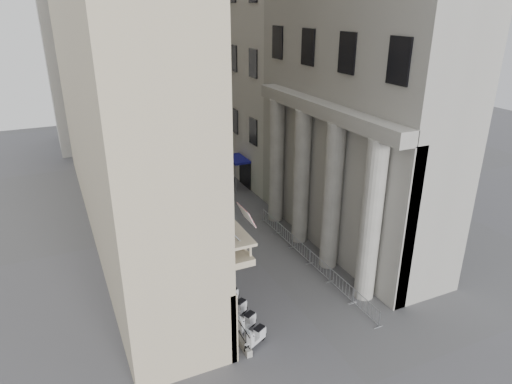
% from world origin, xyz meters
% --- Properties ---
extents(far_building, '(22.00, 10.00, 30.00)m').
position_xyz_m(far_building, '(0.00, 48.00, 15.00)').
color(far_building, beige).
rests_on(far_building, ground).
extents(iron_fence, '(0.30, 28.00, 1.40)m').
position_xyz_m(iron_fence, '(-4.30, 18.00, 0.00)').
color(iron_fence, black).
rests_on(iron_fence, ground).
extents(blue_awning, '(1.60, 3.00, 3.00)m').
position_xyz_m(blue_awning, '(4.15, 26.00, 0.00)').
color(blue_awning, navy).
rests_on(blue_awning, ground).
extents(flag, '(1.00, 1.40, 8.20)m').
position_xyz_m(flag, '(-4.00, 5.00, 0.00)').
color(flag, '#9E0C11').
rests_on(flag, ground).
extents(scooter_0, '(1.50, 1.13, 1.50)m').
position_xyz_m(scooter_0, '(-3.66, 4.69, 0.00)').
color(scooter_0, silver).
rests_on(scooter_0, ground).
extents(scooter_1, '(1.50, 1.13, 1.50)m').
position_xyz_m(scooter_1, '(-3.66, 5.96, 0.00)').
color(scooter_1, silver).
rests_on(scooter_1, ground).
extents(scooter_2, '(1.50, 1.13, 1.50)m').
position_xyz_m(scooter_2, '(-3.66, 7.23, 0.00)').
color(scooter_2, silver).
rests_on(scooter_2, ground).
extents(scooter_3, '(1.50, 1.13, 1.50)m').
position_xyz_m(scooter_3, '(-3.66, 8.50, 0.00)').
color(scooter_3, silver).
rests_on(scooter_3, ground).
extents(scooter_4, '(1.50, 1.13, 1.50)m').
position_xyz_m(scooter_4, '(-3.66, 9.77, 0.00)').
color(scooter_4, silver).
rests_on(scooter_4, ground).
extents(scooter_5, '(1.50, 1.13, 1.50)m').
position_xyz_m(scooter_5, '(-3.66, 11.04, 0.00)').
color(scooter_5, silver).
rests_on(scooter_5, ground).
extents(scooter_6, '(1.50, 1.13, 1.50)m').
position_xyz_m(scooter_6, '(-3.66, 12.31, 0.00)').
color(scooter_6, silver).
rests_on(scooter_6, ground).
extents(scooter_7, '(1.50, 1.13, 1.50)m').
position_xyz_m(scooter_7, '(-3.66, 13.58, 0.00)').
color(scooter_7, silver).
rests_on(scooter_7, ground).
extents(scooter_8, '(1.50, 1.13, 1.50)m').
position_xyz_m(scooter_8, '(-3.66, 14.85, 0.00)').
color(scooter_8, silver).
rests_on(scooter_8, ground).
extents(scooter_9, '(1.50, 1.13, 1.50)m').
position_xyz_m(scooter_9, '(-3.66, 16.12, 0.00)').
color(scooter_9, silver).
rests_on(scooter_9, ground).
extents(scooter_10, '(1.50, 1.13, 1.50)m').
position_xyz_m(scooter_10, '(-3.66, 17.39, 0.00)').
color(scooter_10, silver).
rests_on(scooter_10, ground).
extents(scooter_11, '(1.50, 1.13, 1.50)m').
position_xyz_m(scooter_11, '(-3.66, 18.66, 0.00)').
color(scooter_11, silver).
rests_on(scooter_11, ground).
extents(scooter_12, '(1.50, 1.13, 1.50)m').
position_xyz_m(scooter_12, '(-3.66, 19.93, 0.00)').
color(scooter_12, silver).
rests_on(scooter_12, ground).
extents(barrier_0, '(0.60, 2.40, 1.10)m').
position_xyz_m(barrier_0, '(3.16, 4.35, 0.00)').
color(barrier_0, '#A0A2A7').
rests_on(barrier_0, ground).
extents(barrier_1, '(0.60, 2.40, 1.10)m').
position_xyz_m(barrier_1, '(3.16, 6.85, 0.00)').
color(barrier_1, '#A0A2A7').
rests_on(barrier_1, ground).
extents(barrier_2, '(0.60, 2.40, 1.10)m').
position_xyz_m(barrier_2, '(3.16, 9.35, 0.00)').
color(barrier_2, '#A0A2A7').
rests_on(barrier_2, ground).
extents(barrier_3, '(0.60, 2.40, 1.10)m').
position_xyz_m(barrier_3, '(3.16, 11.85, 0.00)').
color(barrier_3, '#A0A2A7').
rests_on(barrier_3, ground).
extents(barrier_4, '(0.60, 2.40, 1.10)m').
position_xyz_m(barrier_4, '(3.16, 14.35, 0.00)').
color(barrier_4, '#A0A2A7').
rests_on(barrier_4, ground).
extents(barrier_5, '(0.60, 2.40, 1.10)m').
position_xyz_m(barrier_5, '(3.16, 16.85, 0.00)').
color(barrier_5, '#A0A2A7').
rests_on(barrier_5, ground).
extents(security_tent, '(3.54, 3.54, 2.87)m').
position_xyz_m(security_tent, '(-2.68, 24.72, 2.40)').
color(security_tent, silver).
rests_on(security_tent, ground).
extents(street_lamp, '(2.55, 0.56, 7.85)m').
position_xyz_m(street_lamp, '(-3.85, 22.77, 4.66)').
color(street_lamp, gray).
rests_on(street_lamp, ground).
extents(info_kiosk, '(0.39, 0.86, 1.75)m').
position_xyz_m(info_kiosk, '(-2.49, 22.08, 0.88)').
color(info_kiosk, black).
rests_on(info_kiosk, ground).
extents(pedestrian_a, '(0.73, 0.52, 1.89)m').
position_xyz_m(pedestrian_a, '(2.19, 29.58, 0.94)').
color(pedestrian_a, black).
rests_on(pedestrian_a, ground).
extents(pedestrian_b, '(1.14, 1.11, 1.85)m').
position_xyz_m(pedestrian_b, '(1.49, 27.60, 0.93)').
color(pedestrian_b, black).
rests_on(pedestrian_b, ground).
extents(pedestrian_c, '(0.88, 0.59, 1.77)m').
position_xyz_m(pedestrian_c, '(-0.69, 27.04, 0.89)').
color(pedestrian_c, black).
rests_on(pedestrian_c, ground).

